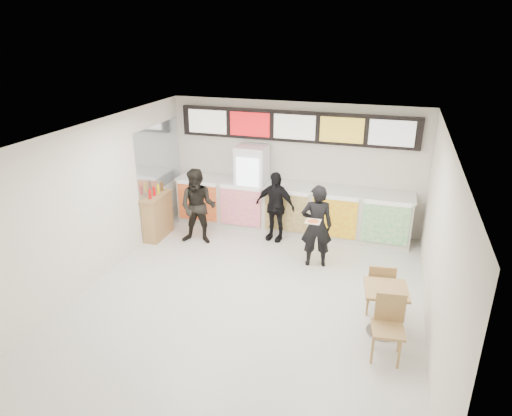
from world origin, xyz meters
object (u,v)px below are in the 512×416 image
at_px(drinks_fridge, 252,187).
at_px(cafe_table, 385,302).
at_px(customer_mid, 275,206).
at_px(service_counter, 289,208).
at_px(customer_left, 198,207).
at_px(customer_main, 317,226).
at_px(condiment_ledge, 157,216).

height_order(drinks_fridge, cafe_table, drinks_fridge).
bearing_deg(customer_mid, service_counter, 78.84).
distance_m(drinks_fridge, customer_left, 1.50).
relative_size(customer_left, cafe_table, 1.01).
relative_size(customer_main, customer_left, 1.00).
xyz_separation_m(drinks_fridge, customer_main, (1.83, -1.49, -0.14)).
bearing_deg(cafe_table, drinks_fridge, 126.14).
bearing_deg(service_counter, customer_left, -145.84).
xyz_separation_m(service_counter, customer_mid, (-0.21, -0.54, 0.23)).
bearing_deg(service_counter, drinks_fridge, 179.01).
bearing_deg(drinks_fridge, cafe_table, -46.19).
xyz_separation_m(customer_main, customer_mid, (-1.11, 0.93, -0.06)).
distance_m(customer_main, cafe_table, 2.41).
distance_m(customer_left, customer_mid, 1.71).
height_order(drinks_fridge, customer_left, drinks_fridge).
bearing_deg(customer_main, drinks_fridge, -52.54).
relative_size(service_counter, cafe_table, 3.26).
relative_size(drinks_fridge, customer_left, 1.16).
height_order(customer_mid, cafe_table, customer_mid).
bearing_deg(condiment_ledge, customer_left, -0.01).
xyz_separation_m(customer_main, customer_left, (-2.69, 0.26, -0.00)).
relative_size(drinks_fridge, customer_main, 1.16).
distance_m(service_counter, drinks_fridge, 1.03).
relative_size(service_counter, condiment_ledge, 4.54).
relative_size(cafe_table, condiment_ledge, 1.39).
relative_size(customer_main, condiment_ledge, 1.41).
bearing_deg(customer_main, condiment_ledge, -17.42).
bearing_deg(service_counter, cafe_table, -55.49).
xyz_separation_m(drinks_fridge, cafe_table, (3.26, -3.40, -0.43)).
distance_m(customer_main, customer_left, 2.70).
bearing_deg(drinks_fridge, customer_main, -39.08).
bearing_deg(condiment_ledge, drinks_fridge, 33.13).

